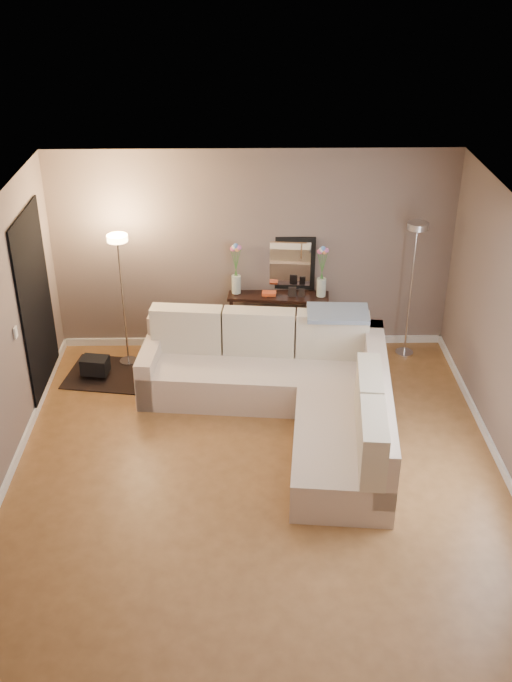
{
  "coord_description": "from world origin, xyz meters",
  "views": [
    {
      "loc": [
        -0.13,
        -6.1,
        4.87
      ],
      "look_at": [
        0.0,
        0.8,
        1.1
      ],
      "focal_mm": 40.0,
      "sensor_mm": 36.0,
      "label": 1
    }
  ],
  "objects_px": {
    "sectional_sofa": "(291,388)",
    "floor_lamp_unlit": "(414,264)",
    "console_table": "(272,319)",
    "floor_lamp_lit": "(121,275)"
  },
  "relations": [
    {
      "from": "floor_lamp_unlit",
      "to": "console_table",
      "type": "bearing_deg",
      "value": 174.26
    },
    {
      "from": "console_table",
      "to": "floor_lamp_unlit",
      "type": "height_order",
      "value": "floor_lamp_unlit"
    },
    {
      "from": "sectional_sofa",
      "to": "console_table",
      "type": "height_order",
      "value": "sectional_sofa"
    },
    {
      "from": "sectional_sofa",
      "to": "floor_lamp_lit",
      "type": "height_order",
      "value": "floor_lamp_lit"
    },
    {
      "from": "console_table",
      "to": "floor_lamp_lit",
      "type": "bearing_deg",
      "value": -170.01
    },
    {
      "from": "console_table",
      "to": "floor_lamp_unlit",
      "type": "xyz_separation_m",
      "value": [
        1.72,
        -0.17,
        0.82
      ]
    },
    {
      "from": "console_table",
      "to": "floor_lamp_lit",
      "type": "height_order",
      "value": "floor_lamp_lit"
    },
    {
      "from": "floor_lamp_lit",
      "to": "sectional_sofa",
      "type": "bearing_deg",
      "value": -31.9
    },
    {
      "from": "console_table",
      "to": "floor_lamp_lit",
      "type": "distance_m",
      "value": 2.02
    },
    {
      "from": "sectional_sofa",
      "to": "floor_lamp_unlit",
      "type": "relative_size",
      "value": 1.65
    }
  ]
}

